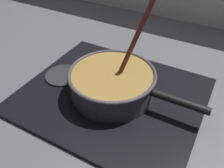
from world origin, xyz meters
The scene contains 5 objects.
ground centered at (0.00, 0.00, -0.02)m, with size 2.40×1.60×0.04m, color #4C4C51.
hob_plate centered at (0.03, 0.10, 0.01)m, with size 0.56×0.48×0.01m, color black.
burner_ring centered at (0.03, 0.10, 0.02)m, with size 0.19×0.19×0.01m, color #592D0C.
spare_burner centered at (-0.17, 0.10, 0.01)m, with size 0.12×0.12×0.01m, color #262628.
cooking_pan centered at (0.03, 0.10, 0.06)m, with size 0.43×0.27×0.31m.
Camera 1 is at (0.31, -0.41, 0.52)m, focal length 38.43 mm.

